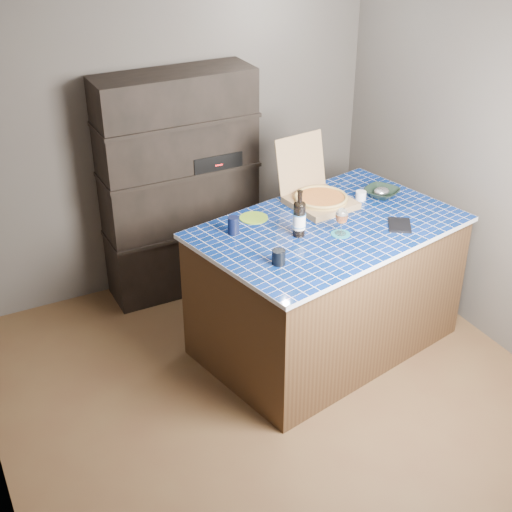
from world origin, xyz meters
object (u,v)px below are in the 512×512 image
mead_bottle (299,218)px  bowl (382,193)px  pizza_box (318,196)px  dvd_case (400,225)px  kitchen_island (326,286)px  wine_glass (342,216)px

mead_bottle → bowl: 0.89m
pizza_box → dvd_case: pizza_box is taller
kitchen_island → dvd_case: size_ratio=9.59×
wine_glass → bowl: wine_glass is taller
wine_glass → mead_bottle: bearing=155.2°
pizza_box → mead_bottle: (-0.36, -0.35, 0.06)m
pizza_box → wine_glass: size_ratio=2.90×
kitchen_island → bowl: bearing=8.3°
kitchen_island → mead_bottle: size_ratio=6.11×
pizza_box → dvd_case: size_ratio=2.64×
kitchen_island → dvd_case: (0.41, -0.23, 0.50)m
dvd_case → bowl: 0.48m
wine_glass → dvd_case: bearing=-10.9°
kitchen_island → dvd_case: 0.69m
pizza_box → wine_glass: pizza_box is taller
dvd_case → bowl: (0.17, 0.45, 0.02)m
pizza_box → dvd_case: 0.63m
pizza_box → dvd_case: (0.31, -0.54, -0.06)m
kitchen_island → wine_glass: 0.64m
kitchen_island → bowl: (0.59, 0.22, 0.52)m
bowl → wine_glass: bearing=-148.4°
mead_bottle → kitchen_island: bearing=6.9°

